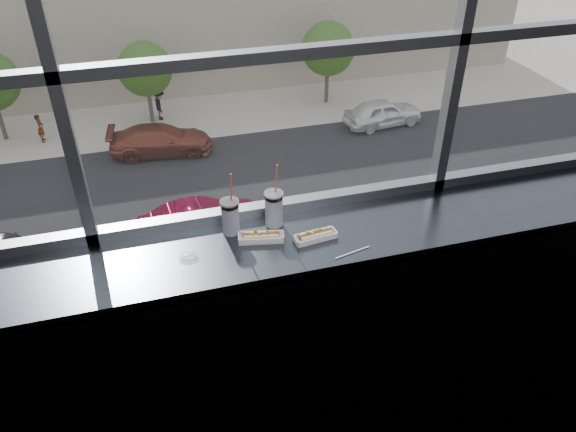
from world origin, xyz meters
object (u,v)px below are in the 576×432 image
object	(u,v)px
hotdog_tray_left	(261,237)
soda_cup_left	(230,215)
wrapper	(188,256)
tree_center	(145,69)
pedestrian_a	(40,125)
pedestrian_b	(159,102)
tree_right	(328,49)
soda_cup_right	(274,207)
loose_straw	(353,252)
hotdog_tray_right	(315,236)
car_near_c	(202,218)
car_far_b	(160,136)
car_far_c	(383,108)

from	to	relation	value
hotdog_tray_left	soda_cup_left	distance (m)	0.20
wrapper	tree_center	world-z (taller)	wrapper
pedestrian_a	pedestrian_b	distance (m)	6.45
wrapper	tree_right	size ratio (longest dim) A/B	0.02
soda_cup_right	pedestrian_a	size ratio (longest dim) A/B	0.21
loose_straw	wrapper	distance (m)	0.83
hotdog_tray_right	tree_center	bearing A→B (deg)	83.64
soda_cup_left	loose_straw	world-z (taller)	soda_cup_left
wrapper	car_near_c	distance (m)	19.70
hotdog_tray_right	soda_cup_left	xyz separation A→B (m)	(-0.41, 0.19, 0.09)
car_near_c	car_far_b	size ratio (longest dim) A/B	1.09
car_near_c	tree_center	xyz separation A→B (m)	(-1.10, 12.00, 2.00)
car_far_b	soda_cup_left	bearing A→B (deg)	-174.51
soda_cup_right	car_far_b	bearing A→B (deg)	89.62
tree_center	car_far_b	bearing A→B (deg)	-87.56
tree_center	tree_right	bearing A→B (deg)	-0.00
hotdog_tray_right	tree_right	size ratio (longest dim) A/B	0.05
pedestrian_a	car_far_c	bearing A→B (deg)	-99.74
wrapper	soda_cup_left	bearing A→B (deg)	32.77
hotdog_tray_left	soda_cup_right	bearing A→B (deg)	61.85
soda_cup_left	tree_right	size ratio (longest dim) A/B	0.08
soda_cup_left	pedestrian_b	size ratio (longest dim) A/B	0.17
car_far_c	tree_right	distance (m)	4.99
car_far_b	hotdog_tray_right	bearing A→B (deg)	-173.52
soda_cup_left	car_near_c	world-z (taller)	soda_cup_left
hotdog_tray_left	wrapper	xyz separation A→B (m)	(-0.39, -0.05, -0.01)
car_far_c	wrapper	bearing A→B (deg)	145.51
hotdog_tray_right	pedestrian_a	world-z (taller)	hotdog_tray_right
soda_cup_left	loose_straw	distance (m)	0.67
hotdog_tray_left	pedestrian_b	xyz separation A→B (m)	(0.61, 28.47, -11.00)
tree_center	car_far_c	bearing A→B (deg)	-17.79
pedestrian_a	tree_center	xyz separation A→B (m)	(5.84, 0.86, 2.19)
tree_right	soda_cup_left	bearing A→B (deg)	-110.89
pedestrian_b	pedestrian_a	bearing A→B (deg)	99.65
pedestrian_a	tree_right	distance (m)	16.53
tree_center	soda_cup_left	bearing A→B (deg)	-90.47
soda_cup_left	pedestrian_a	size ratio (longest dim) A/B	0.20
tree_center	tree_right	size ratio (longest dim) A/B	0.95
hotdog_tray_right	tree_center	world-z (taller)	hotdog_tray_right
tree_center	tree_right	distance (m)	10.51
car_near_c	tree_right	world-z (taller)	tree_right
loose_straw	tree_right	xyz separation A→B (m)	(10.17, 28.48, -8.78)
car_near_c	tree_center	distance (m)	12.22
hotdog_tray_left	car_near_c	world-z (taller)	hotdog_tray_left
hotdog_tray_left	soda_cup_right	xyz separation A→B (m)	(0.10, 0.13, 0.09)
wrapper	tree_right	world-z (taller)	wrapper
hotdog_tray_right	wrapper	distance (m)	0.67
hotdog_tray_left	car_far_c	size ratio (longest dim) A/B	0.04
wrapper	car_far_c	xyz separation A→B (m)	(12.95, 24.29, -11.05)
soda_cup_right	car_far_c	xyz separation A→B (m)	(12.46, 24.12, -11.15)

